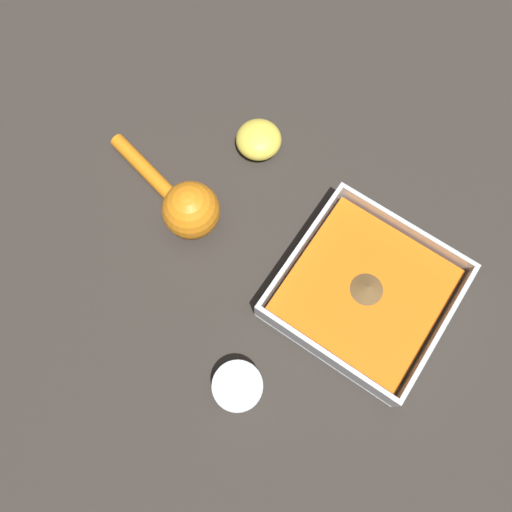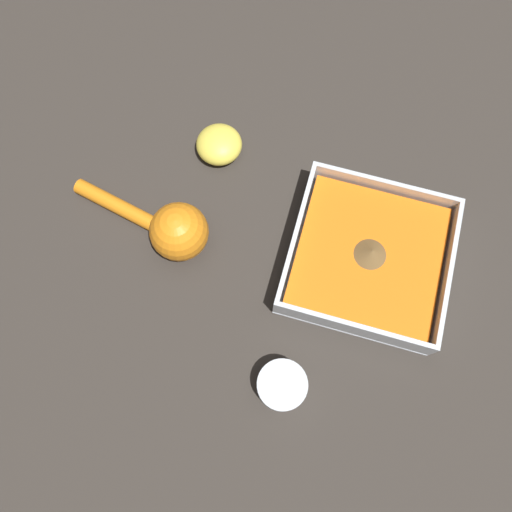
{
  "view_description": "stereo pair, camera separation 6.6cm",
  "coord_description": "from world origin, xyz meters",
  "views": [
    {
      "loc": [
        0.18,
        0.01,
        0.65
      ],
      "look_at": [
        0.01,
        -0.11,
        0.03
      ],
      "focal_mm": 35.0,
      "sensor_mm": 36.0,
      "label": 1
    },
    {
      "loc": [
        0.2,
        -0.05,
        0.65
      ],
      "look_at": [
        0.01,
        -0.11,
        0.03
      ],
      "focal_mm": 35.0,
      "sensor_mm": 36.0,
      "label": 2
    }
  ],
  "objects": [
    {
      "name": "spice_bowl",
      "position": [
        0.16,
        -0.03,
        0.02
      ],
      "size": [
        0.06,
        0.06,
        0.04
      ],
      "color": "silver",
      "rests_on": "ground_plane"
    },
    {
      "name": "lemon_squeezer",
      "position": [
        0.0,
        -0.22,
        0.04
      ],
      "size": [
        0.09,
        0.21,
        0.08
      ],
      "rotation": [
        0.0,
        0.0,
        1.36
      ],
      "color": "orange",
      "rests_on": "ground_plane"
    },
    {
      "name": "ground_plane",
      "position": [
        0.0,
        0.0,
        0.0
      ],
      "size": [
        4.0,
        4.0,
        0.0
      ],
      "primitive_type": "plane",
      "color": "#332D28"
    },
    {
      "name": "square_dish",
      "position": [
        -0.03,
        0.04,
        0.02
      ],
      "size": [
        0.21,
        0.21,
        0.05
      ],
      "color": "silver",
      "rests_on": "ground_plane"
    },
    {
      "name": "lemon_half",
      "position": [
        -0.14,
        -0.2,
        0.02
      ],
      "size": [
        0.07,
        0.07,
        0.04
      ],
      "color": "#EFDB4C",
      "rests_on": "ground_plane"
    }
  ]
}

